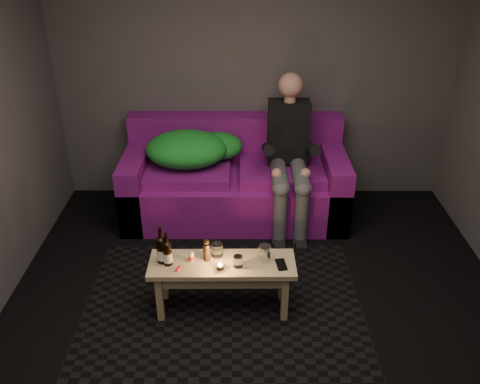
# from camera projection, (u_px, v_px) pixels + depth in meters

# --- Properties ---
(floor) EXTENTS (4.50, 4.50, 0.00)m
(floor) POSITION_uv_depth(u_px,v_px,m) (259.00, 338.00, 3.70)
(floor) COLOR black
(floor) RESTS_ON ground
(room) EXTENTS (4.50, 4.50, 4.50)m
(room) POSITION_uv_depth(u_px,v_px,m) (262.00, 100.00, 3.32)
(room) COLOR silver
(room) RESTS_ON ground
(rug) EXTENTS (2.19, 1.60, 0.01)m
(rug) POSITION_uv_depth(u_px,v_px,m) (223.00, 304.00, 4.02)
(rug) COLOR black
(rug) RESTS_ON floor
(sofa) EXTENTS (2.17, 0.98, 0.93)m
(sofa) POSITION_uv_depth(u_px,v_px,m) (235.00, 181.00, 5.13)
(sofa) COLOR #7B1074
(sofa) RESTS_ON floor
(green_blanket) EXTENTS (0.96, 0.65, 0.33)m
(green_blanket) POSITION_uv_depth(u_px,v_px,m) (192.00, 149.00, 4.95)
(green_blanket) COLOR green
(green_blanket) RESTS_ON sofa
(person) EXTENTS (0.39, 0.90, 1.45)m
(person) POSITION_uv_depth(u_px,v_px,m) (289.00, 151.00, 4.78)
(person) COLOR black
(person) RESTS_ON sofa
(coffee_table) EXTENTS (1.09, 0.36, 0.45)m
(coffee_table) POSITION_uv_depth(u_px,v_px,m) (222.00, 271.00, 3.80)
(coffee_table) COLOR tan
(coffee_table) RESTS_ON rug
(beer_bottle_a) EXTENTS (0.08, 0.08, 0.30)m
(beer_bottle_a) POSITION_uv_depth(u_px,v_px,m) (161.00, 250.00, 3.72)
(beer_bottle_a) COLOR black
(beer_bottle_a) RESTS_ON coffee_table
(beer_bottle_b) EXTENTS (0.07, 0.07, 0.27)m
(beer_bottle_b) POSITION_uv_depth(u_px,v_px,m) (167.00, 253.00, 3.70)
(beer_bottle_b) COLOR black
(beer_bottle_b) RESTS_ON coffee_table
(salt_shaker) EXTENTS (0.05, 0.05, 0.09)m
(salt_shaker) POSITION_uv_depth(u_px,v_px,m) (191.00, 256.00, 3.75)
(salt_shaker) COLOR silver
(salt_shaker) RESTS_ON coffee_table
(pepper_mill) EXTENTS (0.07, 0.07, 0.14)m
(pepper_mill) POSITION_uv_depth(u_px,v_px,m) (207.00, 252.00, 3.76)
(pepper_mill) COLOR black
(pepper_mill) RESTS_ON coffee_table
(tumbler_back) EXTENTS (0.12, 0.12, 0.11)m
(tumbler_back) POSITION_uv_depth(u_px,v_px,m) (217.00, 250.00, 3.81)
(tumbler_back) COLOR white
(tumbler_back) RESTS_ON coffee_table
(tealight) EXTENTS (0.06, 0.06, 0.04)m
(tealight) POSITION_uv_depth(u_px,v_px,m) (220.00, 266.00, 3.68)
(tealight) COLOR white
(tealight) RESTS_ON coffee_table
(tumbler_front) EXTENTS (0.09, 0.09, 0.09)m
(tumbler_front) POSITION_uv_depth(u_px,v_px,m) (238.00, 261.00, 3.70)
(tumbler_front) COLOR white
(tumbler_front) RESTS_ON coffee_table
(steel_cup) EXTENTS (0.09, 0.09, 0.12)m
(steel_cup) POSITION_uv_depth(u_px,v_px,m) (265.00, 253.00, 3.76)
(steel_cup) COLOR #B3B6BA
(steel_cup) RESTS_ON coffee_table
(smartphone) EXTENTS (0.09, 0.15, 0.01)m
(smartphone) POSITION_uv_depth(u_px,v_px,m) (281.00, 265.00, 3.73)
(smartphone) COLOR black
(smartphone) RESTS_ON coffee_table
(red_lighter) EXTENTS (0.04, 0.07, 0.01)m
(red_lighter) POSITION_uv_depth(u_px,v_px,m) (178.00, 269.00, 3.69)
(red_lighter) COLOR red
(red_lighter) RESTS_ON coffee_table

